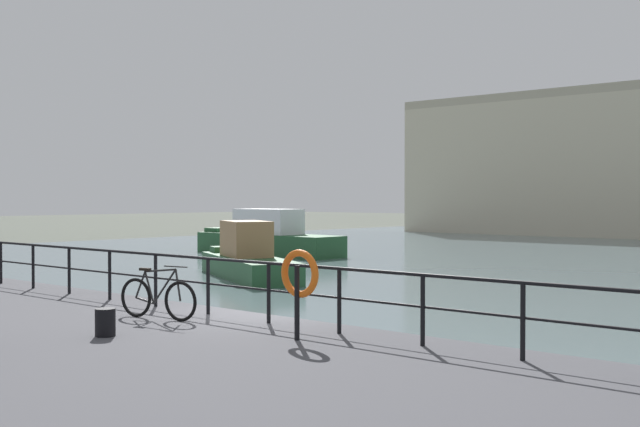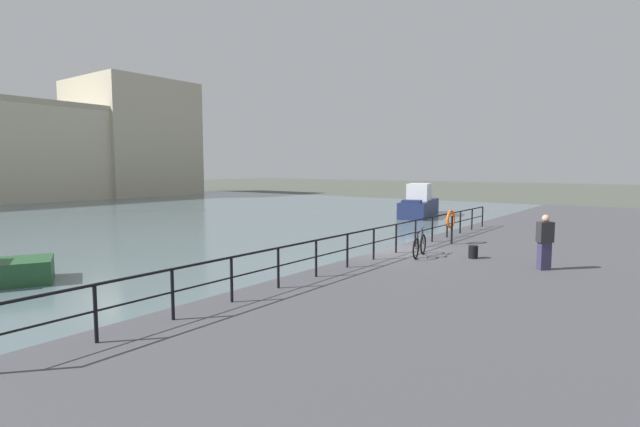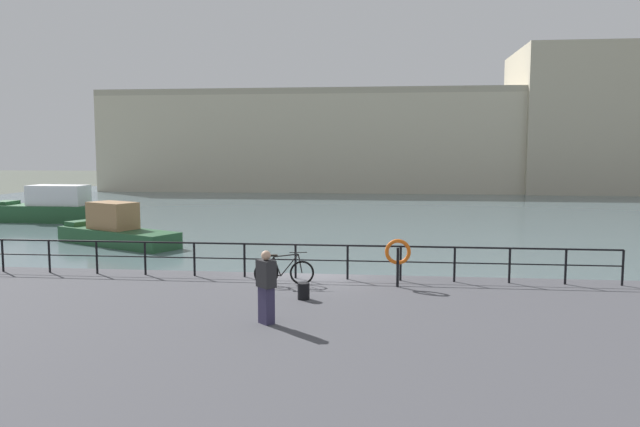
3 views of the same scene
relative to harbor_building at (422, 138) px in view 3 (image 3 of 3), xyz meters
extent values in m
plane|color=#4C5147|center=(-6.54, -56.07, -6.30)|extent=(240.00, 240.00, 0.00)
cube|color=slate|center=(-6.54, -25.87, -6.30)|extent=(80.00, 60.00, 0.01)
cube|color=#47474C|center=(-6.54, -62.57, -5.83)|extent=(56.00, 13.00, 0.94)
cube|color=#C1B79E|center=(-6.54, 0.01, -0.71)|extent=(63.27, 13.29, 11.18)
cube|color=#B2A891|center=(17.96, 0.01, 1.92)|extent=(14.27, 14.62, 16.44)
cube|color=#A49C86|center=(-6.54, -6.33, 5.22)|extent=(63.27, 0.60, 0.70)
cube|color=#23512D|center=(-17.96, -45.38, -5.88)|extent=(7.45, 5.07, 0.82)
cube|color=#997047|center=(-18.27, -45.23, -4.78)|extent=(2.86, 2.43, 1.39)
cube|color=#23512D|center=(-20.72, -43.98, -5.35)|extent=(1.40, 1.62, 0.24)
cube|color=#23512D|center=(-26.48, -35.86, -5.72)|extent=(9.55, 2.67, 1.14)
cube|color=silver|center=(-26.48, -35.86, -4.47)|extent=(3.89, 1.97, 1.37)
cube|color=#23512D|center=(-30.45, -35.73, -5.04)|extent=(1.19, 1.69, 0.24)
cylinder|color=black|center=(-16.65, -56.82, -4.84)|extent=(0.07, 0.07, 1.05)
cylinder|color=black|center=(-15.04, -56.82, -4.84)|extent=(0.07, 0.07, 1.05)
cylinder|color=black|center=(-13.42, -56.82, -4.84)|extent=(0.07, 0.07, 1.05)
cylinder|color=black|center=(-11.81, -56.82, -4.84)|extent=(0.07, 0.07, 1.05)
cylinder|color=black|center=(-10.20, -56.82, -4.84)|extent=(0.07, 0.07, 1.05)
cylinder|color=black|center=(-8.58, -56.82, -4.84)|extent=(0.07, 0.07, 1.05)
cylinder|color=black|center=(-6.97, -56.82, -4.84)|extent=(0.07, 0.07, 1.05)
cylinder|color=black|center=(-5.36, -56.82, -4.84)|extent=(0.07, 0.07, 1.05)
cylinder|color=black|center=(-3.75, -56.82, -4.84)|extent=(0.07, 0.07, 1.05)
cylinder|color=black|center=(-2.13, -56.82, -4.84)|extent=(0.07, 0.07, 1.05)
cylinder|color=black|center=(-0.52, -56.82, -4.84)|extent=(0.07, 0.07, 1.05)
cylinder|color=black|center=(1.09, -56.82, -4.84)|extent=(0.07, 0.07, 1.05)
cylinder|color=black|center=(2.71, -56.82, -4.84)|extent=(0.07, 0.07, 1.05)
cylinder|color=black|center=(-8.58, -56.82, -4.32)|extent=(22.58, 0.06, 0.06)
cylinder|color=black|center=(-8.58, -56.82, -4.79)|extent=(22.58, 0.04, 0.04)
torus|color=black|center=(-6.64, -57.74, -5.01)|extent=(0.72, 0.20, 0.72)
torus|color=black|center=(-7.67, -57.94, -5.01)|extent=(0.72, 0.20, 0.72)
cylinder|color=black|center=(-7.00, -57.81, -4.77)|extent=(0.54, 0.14, 0.66)
cylinder|color=black|center=(-7.36, -57.88, -4.80)|extent=(0.24, 0.08, 0.58)
cylinder|color=black|center=(-7.10, -57.83, -4.48)|extent=(0.72, 0.18, 0.11)
cylinder|color=black|center=(-7.47, -57.90, -5.05)|extent=(0.43, 0.12, 0.12)
cylinder|color=black|center=(-7.56, -57.92, -4.76)|extent=(0.26, 0.09, 0.51)
cylinder|color=black|center=(-6.70, -57.75, -4.73)|extent=(0.14, 0.06, 0.57)
cube|color=black|center=(-7.45, -57.90, -4.48)|extent=(0.23, 0.13, 0.05)
cylinder|color=black|center=(-6.75, -57.76, -4.40)|extent=(0.51, 0.13, 0.02)
cylinder|color=black|center=(-6.36, -59.46, -5.15)|extent=(0.32, 0.32, 0.44)
cylinder|color=black|center=(-3.85, -57.71, -4.79)|extent=(0.08, 0.08, 1.15)
torus|color=orange|center=(-3.85, -57.65, -4.34)|extent=(0.75, 0.11, 0.75)
cube|color=#332D4C|center=(-6.90, -61.82, -4.94)|extent=(0.41, 0.41, 0.85)
cube|color=#262628|center=(-6.90, -61.82, -4.21)|extent=(0.51, 0.51, 0.62)
sphere|color=tan|center=(-6.90, -61.82, -3.79)|extent=(0.22, 0.22, 0.22)
camera|label=1|loc=(4.51, -66.62, -3.17)|focal=44.78mm
camera|label=2|loc=(-22.47, -64.93, -2.26)|focal=26.78mm
camera|label=3|loc=(-4.20, -75.25, -1.41)|focal=34.28mm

